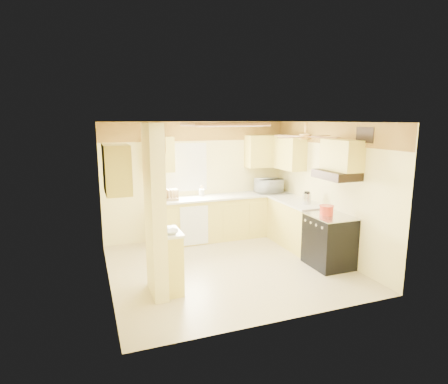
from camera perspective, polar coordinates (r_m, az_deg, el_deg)
name	(u,v)px	position (r m, az deg, el deg)	size (l,w,h in m)	color
floor	(229,267)	(6.68, 0.73, -11.38)	(4.00, 4.00, 0.00)	#C4B287
ceiling	(229,122)	(6.18, 0.79, 10.60)	(4.00, 4.00, 0.00)	white
wall_back	(197,181)	(8.08, -4.14, 1.76)	(4.00, 4.00, 0.00)	#FFEF9B
wall_front	(285,227)	(4.65, 9.34, -5.30)	(4.00, 4.00, 0.00)	#FFEF9B
wall_left	(105,207)	(5.91, -17.65, -2.18)	(3.80, 3.80, 0.00)	#FFEF9B
wall_right	(328,190)	(7.27, 15.61, 0.34)	(3.80, 3.80, 0.00)	#FFEF9B
wallpaper_border	(197,131)	(7.96, -4.20, 9.21)	(4.00, 0.02, 0.40)	gold
partition_column	(155,212)	(5.44, -10.47, -2.94)	(0.20, 0.70, 2.50)	#FFEF9B
partition_ledge	(172,262)	(5.72, -7.99, -10.57)	(0.25, 0.55, 0.90)	#E9D85D
ledge_top	(171,232)	(5.57, -8.11, -6.07)	(0.28, 0.58, 0.04)	white
lower_cabinets_back	(224,218)	(8.13, -0.07, -3.93)	(3.00, 0.60, 0.90)	#E9D85D
lower_cabinets_right	(296,224)	(7.77, 10.91, -4.84)	(0.60, 1.40, 0.90)	#E9D85D
countertop_back	(224,197)	(8.01, -0.04, -0.70)	(3.04, 0.64, 0.04)	white
countertop_right	(296,202)	(7.65, 10.97, -1.46)	(0.64, 1.44, 0.04)	white
dishwasher_panel	(194,226)	(7.62, -4.55, -5.14)	(0.58, 0.02, 0.80)	white
window	(186,167)	(7.96, -5.87, 3.77)	(0.92, 0.02, 1.02)	white
upper_cab_back_left	(158,155)	(7.64, -9.97, 5.62)	(0.60, 0.35, 0.70)	#E9D85D
upper_cab_back_right	(266,151)	(8.42, 6.38, 6.20)	(0.90, 0.35, 0.70)	#E9D85D
upper_cab_right	(287,153)	(8.13, 9.64, 5.95)	(0.35, 1.00, 0.70)	#E9D85D
upper_cab_left_wall	(117,169)	(5.57, -16.06, 3.42)	(0.35, 0.75, 0.70)	#E9D85D
upper_cab_over_stove	(342,155)	(6.64, 17.49, 5.36)	(0.35, 0.76, 0.52)	#E9D85D
stove	(329,241)	(6.84, 15.73, -7.16)	(0.68, 0.77, 0.92)	black
range_hood	(336,175)	(6.62, 16.74, 2.52)	(0.50, 0.76, 0.14)	black
poster_menu	(161,169)	(5.35, -9.52, 3.40)	(0.02, 0.42, 0.57)	black
poster_nashville	(163,214)	(5.47, -9.30, -3.36)	(0.02, 0.42, 0.57)	black
ceiling_light_panel	(224,125)	(6.68, 0.02, 10.24)	(1.35, 0.95, 0.06)	brown
ceiling_fan	(305,136)	(6.02, 12.28, 8.30)	(1.15, 1.15, 0.26)	gold
vent_grate	(365,135)	(6.44, 20.69, 8.14)	(0.02, 0.40, 0.25)	black
microwave	(269,186)	(8.39, 6.83, 0.97)	(0.56, 0.38, 0.31)	white
bowl	(171,232)	(5.42, -8.04, -6.03)	(0.21, 0.21, 0.05)	white
dutch_oven	(326,210)	(6.73, 15.35, -2.67)	(0.25, 0.25, 0.17)	red
kettle	(307,198)	(7.37, 12.51, -0.93)	(0.16, 0.16, 0.25)	silver
dish_rack	(169,196)	(7.67, -8.37, -0.61)	(0.40, 0.32, 0.21)	tan
utensil_crock	(202,192)	(7.99, -3.42, -0.05)	(0.11, 0.11, 0.23)	white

